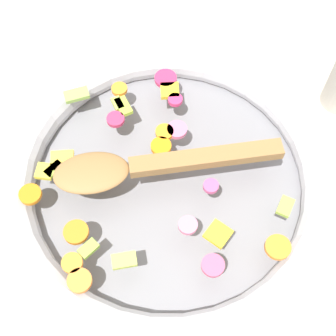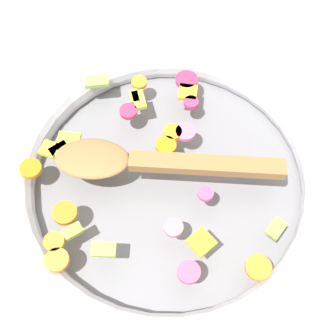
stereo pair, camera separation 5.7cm
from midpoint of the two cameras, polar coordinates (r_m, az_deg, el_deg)
name	(u,v)px [view 2 (the right image)]	position (r m, az deg, el deg)	size (l,w,h in m)	color
ground_plane	(168,186)	(0.61, 2.65, -2.48)	(4.00, 4.00, 0.00)	beige
skillet	(168,179)	(0.59, 2.73, -1.55)	(0.44, 0.44, 0.05)	slate
chopped_vegetables	(142,167)	(0.56, -0.39, -0.14)	(0.30, 0.31, 0.01)	orange
wooden_spoon	(143,161)	(0.56, -0.15, 0.54)	(0.08, 0.28, 0.01)	olive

